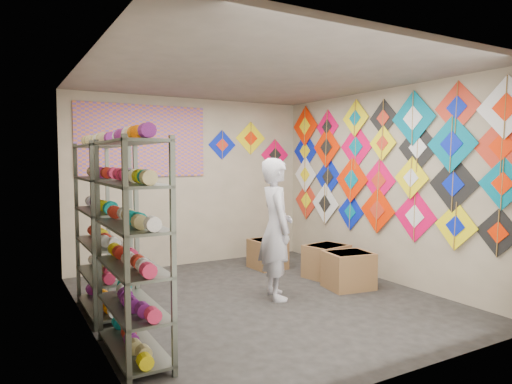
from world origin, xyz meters
TOP-DOWN VIEW (x-y plane):
  - ground at (0.00, 0.00)m, footprint 4.50×4.50m
  - room_walls at (0.00, 0.00)m, footprint 4.50×4.50m
  - shelf_rack_front at (-1.78, -0.85)m, footprint 0.40×1.10m
  - shelf_rack_back at (-1.78, 0.45)m, footprint 0.40×1.10m
  - string_spools at (-1.78, -0.20)m, footprint 0.12×2.36m
  - kite_wall_display at (1.98, 0.03)m, footprint 0.06×4.33m
  - back_wall_kites at (1.13, 2.24)m, footprint 1.59×0.02m
  - poster at (-0.80, 2.23)m, footprint 2.00×0.01m
  - shopkeeper at (0.20, -0.02)m, footprint 0.85×0.75m
  - carton_a at (1.26, -0.15)m, footprint 0.65×0.57m
  - carton_b at (1.36, 0.44)m, footprint 0.66×0.57m
  - carton_c at (0.91, 1.35)m, footprint 0.50×0.54m

SIDE VIEW (x-z plane):
  - ground at x=0.00m, z-range 0.00..0.00m
  - carton_c at x=0.91m, z-range 0.00..0.45m
  - carton_b at x=1.36m, z-range 0.00..0.47m
  - carton_a at x=1.26m, z-range 0.00..0.48m
  - shopkeeper at x=0.20m, z-range 0.00..1.73m
  - shelf_rack_front at x=-1.78m, z-range 0.00..1.90m
  - shelf_rack_back at x=-1.78m, z-range 0.00..1.90m
  - string_spools at x=-1.78m, z-range 0.99..1.11m
  - room_walls at x=0.00m, z-range -0.61..3.89m
  - kite_wall_display at x=1.98m, z-range 0.63..2.67m
  - back_wall_kites at x=1.13m, z-range 1.52..2.38m
  - poster at x=-0.80m, z-range 1.45..2.55m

